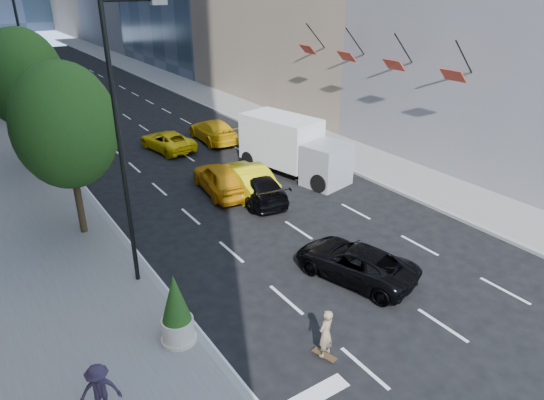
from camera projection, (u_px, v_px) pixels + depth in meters
ground at (339, 278)px, 18.52m from camera, size 160.00×160.00×0.00m
sidewalk_right at (212, 98)px, 46.25m from camera, size 4.00×120.00×0.15m
lamp_near at (124, 132)px, 15.95m from camera, size 2.13×0.22×10.00m
lamp_far at (29, 62)px, 29.58m from camera, size 2.13×0.22×10.00m
tree_near at (65, 126)px, 19.65m from camera, size 4.20×4.20×7.46m
tree_mid at (23, 79)px, 27.08m from camera, size 4.50×4.50×7.99m
facade_flags at (371, 57)px, 28.89m from camera, size 1.85×13.30×2.05m
skateboarder at (325, 336)px, 14.31m from camera, size 0.66×0.53×1.60m
black_sedan_lincoln at (355, 262)px, 18.32m from camera, size 3.46×5.16×1.31m
black_sedan_mercedes at (256, 186)px, 24.89m from camera, size 2.77×5.20×1.43m
taxi_a at (221, 178)px, 25.61m from camera, size 2.50×4.98×1.63m
taxi_b at (246, 178)px, 25.60m from camera, size 2.25×5.09×1.63m
taxi_c at (167, 141)px, 32.14m from camera, size 2.75×4.81×1.27m
taxi_d at (213, 131)px, 33.93m from camera, size 2.46×5.28×1.49m
city_bus at (34, 92)px, 41.76m from camera, size 4.47×11.39×3.09m
box_truck at (292, 146)px, 27.88m from camera, size 3.83×7.10×3.22m
pedestrian_c at (100, 391)px, 12.21m from camera, size 1.17×0.90×1.60m
planter_shrub at (176, 310)px, 14.65m from camera, size 1.00×1.00×2.39m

